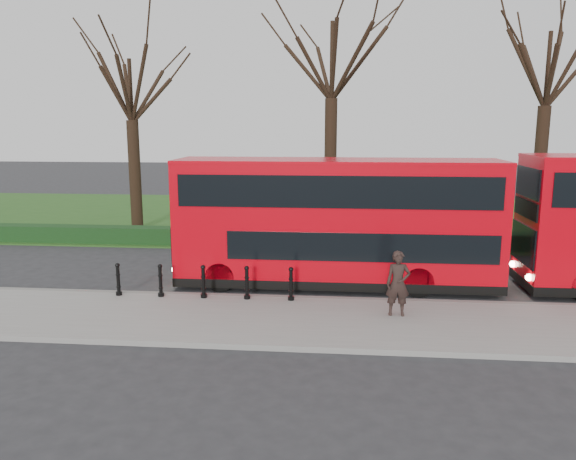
# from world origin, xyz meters

# --- Properties ---
(ground) EXTENTS (120.00, 120.00, 0.00)m
(ground) POSITION_xyz_m (0.00, 0.00, 0.00)
(ground) COLOR #28282B
(ground) RESTS_ON ground
(pavement) EXTENTS (60.00, 4.00, 0.15)m
(pavement) POSITION_xyz_m (0.00, -3.00, 0.07)
(pavement) COLOR gray
(pavement) RESTS_ON ground
(kerb) EXTENTS (60.00, 0.25, 0.16)m
(kerb) POSITION_xyz_m (0.00, -1.00, 0.07)
(kerb) COLOR slate
(kerb) RESTS_ON ground
(grass_verge) EXTENTS (60.00, 18.00, 0.06)m
(grass_verge) POSITION_xyz_m (0.00, 15.00, 0.03)
(grass_verge) COLOR #27531B
(grass_verge) RESTS_ON ground
(hedge) EXTENTS (60.00, 0.90, 0.80)m
(hedge) POSITION_xyz_m (0.00, 6.80, 0.40)
(hedge) COLOR black
(hedge) RESTS_ON ground
(yellow_line_outer) EXTENTS (60.00, 0.10, 0.01)m
(yellow_line_outer) POSITION_xyz_m (0.00, -0.70, 0.01)
(yellow_line_outer) COLOR yellow
(yellow_line_outer) RESTS_ON ground
(yellow_line_inner) EXTENTS (60.00, 0.10, 0.01)m
(yellow_line_inner) POSITION_xyz_m (0.00, -0.50, 0.01)
(yellow_line_inner) COLOR yellow
(yellow_line_inner) RESTS_ON ground
(tree_left) EXTENTS (6.60, 6.60, 10.31)m
(tree_left) POSITION_xyz_m (-8.00, 10.00, 7.49)
(tree_left) COLOR black
(tree_left) RESTS_ON ground
(tree_mid) EXTENTS (7.81, 7.81, 12.20)m
(tree_mid) POSITION_xyz_m (2.00, 10.00, 8.87)
(tree_mid) COLOR black
(tree_mid) RESTS_ON ground
(tree_right) EXTENTS (7.36, 7.36, 11.50)m
(tree_right) POSITION_xyz_m (12.00, 10.00, 8.36)
(tree_right) COLOR black
(tree_right) RESTS_ON ground
(bollard_row) EXTENTS (5.65, 0.15, 1.00)m
(bollard_row) POSITION_xyz_m (-1.71, -1.35, 0.65)
(bollard_row) COLOR black
(bollard_row) RESTS_ON pavement
(bus_lead) EXTENTS (10.90, 2.50, 4.33)m
(bus_lead) POSITION_xyz_m (2.40, 0.92, 2.18)
(bus_lead) COLOR red
(bus_lead) RESTS_ON ground
(pedestrian) EXTENTS (0.69, 0.46, 1.86)m
(pedestrian) POSITION_xyz_m (4.18, -2.44, 1.08)
(pedestrian) COLOR black
(pedestrian) RESTS_ON pavement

